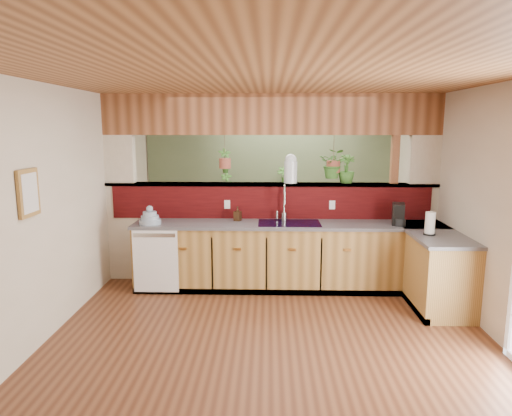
{
  "coord_description": "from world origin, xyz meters",
  "views": [
    {
      "loc": [
        -0.03,
        -4.96,
        2.16
      ],
      "look_at": [
        -0.18,
        0.7,
        1.15
      ],
      "focal_mm": 32.0,
      "sensor_mm": 36.0,
      "label": 1
    }
  ],
  "objects_px": {
    "paper_towel": "(430,224)",
    "glass_jar": "(291,168)",
    "soap_dispenser": "(238,214)",
    "dish_stack": "(150,218)",
    "shelving_console": "(259,218)",
    "coffee_maker": "(398,215)",
    "faucet": "(284,201)"
  },
  "relations": [
    {
      "from": "dish_stack",
      "to": "glass_jar",
      "type": "height_order",
      "value": "glass_jar"
    },
    {
      "from": "soap_dispenser",
      "to": "glass_jar",
      "type": "distance_m",
      "value": 0.97
    },
    {
      "from": "soap_dispenser",
      "to": "glass_jar",
      "type": "height_order",
      "value": "glass_jar"
    },
    {
      "from": "coffee_maker",
      "to": "dish_stack",
      "type": "bearing_deg",
      "value": -165.8
    },
    {
      "from": "dish_stack",
      "to": "glass_jar",
      "type": "distance_m",
      "value": 2.02
    },
    {
      "from": "faucet",
      "to": "shelving_console",
      "type": "bearing_deg",
      "value": 100.28
    },
    {
      "from": "paper_towel",
      "to": "coffee_maker",
      "type": "bearing_deg",
      "value": 110.6
    },
    {
      "from": "faucet",
      "to": "glass_jar",
      "type": "bearing_deg",
      "value": 66.71
    },
    {
      "from": "dish_stack",
      "to": "glass_jar",
      "type": "relative_size",
      "value": 0.7
    },
    {
      "from": "dish_stack",
      "to": "faucet",
      "type": "bearing_deg",
      "value": 8.87
    },
    {
      "from": "paper_towel",
      "to": "shelving_console",
      "type": "bearing_deg",
      "value": 125.67
    },
    {
      "from": "soap_dispenser",
      "to": "faucet",
      "type": "bearing_deg",
      "value": 1.69
    },
    {
      "from": "coffee_maker",
      "to": "shelving_console",
      "type": "relative_size",
      "value": 0.21
    },
    {
      "from": "paper_towel",
      "to": "shelving_console",
      "type": "height_order",
      "value": "paper_towel"
    },
    {
      "from": "paper_towel",
      "to": "glass_jar",
      "type": "xyz_separation_m",
      "value": [
        -1.6,
        1.0,
        0.56
      ]
    },
    {
      "from": "glass_jar",
      "to": "shelving_console",
      "type": "height_order",
      "value": "glass_jar"
    },
    {
      "from": "glass_jar",
      "to": "dish_stack",
      "type": "bearing_deg",
      "value": -165.01
    },
    {
      "from": "faucet",
      "to": "glass_jar",
      "type": "relative_size",
      "value": 1.24
    },
    {
      "from": "dish_stack",
      "to": "paper_towel",
      "type": "xyz_separation_m",
      "value": [
        3.46,
        -0.5,
        0.06
      ]
    },
    {
      "from": "shelving_console",
      "to": "glass_jar",
      "type": "bearing_deg",
      "value": -90.92
    },
    {
      "from": "coffee_maker",
      "to": "paper_towel",
      "type": "bearing_deg",
      "value": -56.3
    },
    {
      "from": "soap_dispenser",
      "to": "coffee_maker",
      "type": "distance_m",
      "value": 2.12
    },
    {
      "from": "dish_stack",
      "to": "paper_towel",
      "type": "height_order",
      "value": "paper_towel"
    },
    {
      "from": "paper_towel",
      "to": "shelving_console",
      "type": "xyz_separation_m",
      "value": [
        -2.08,
        2.9,
        -0.53
      ]
    },
    {
      "from": "shelving_console",
      "to": "coffee_maker",
      "type": "bearing_deg",
      "value": -66.45
    },
    {
      "from": "faucet",
      "to": "dish_stack",
      "type": "xyz_separation_m",
      "value": [
        -1.76,
        -0.27,
        -0.19
      ]
    },
    {
      "from": "dish_stack",
      "to": "paper_towel",
      "type": "distance_m",
      "value": 3.49
    },
    {
      "from": "paper_towel",
      "to": "dish_stack",
      "type": "bearing_deg",
      "value": 171.72
    },
    {
      "from": "paper_towel",
      "to": "glass_jar",
      "type": "height_order",
      "value": "glass_jar"
    },
    {
      "from": "faucet",
      "to": "glass_jar",
      "type": "distance_m",
      "value": 0.49
    },
    {
      "from": "coffee_maker",
      "to": "paper_towel",
      "type": "height_order",
      "value": "paper_towel"
    },
    {
      "from": "soap_dispenser",
      "to": "shelving_console",
      "type": "xyz_separation_m",
      "value": [
        0.24,
        2.14,
        -0.5
      ]
    }
  ]
}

